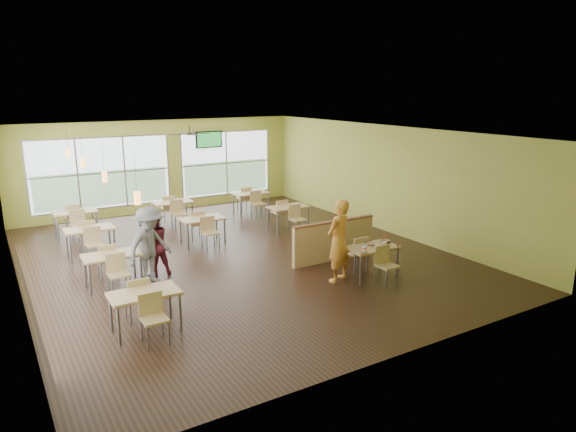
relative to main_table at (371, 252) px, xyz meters
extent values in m
plane|color=black|center=(-2.00, 3.00, -0.63)|extent=(12.00, 12.00, 0.00)
plane|color=white|center=(-2.00, 3.00, 2.57)|extent=(12.00, 12.00, 0.00)
cube|color=#BEB64D|center=(-2.00, 9.00, 0.97)|extent=(10.00, 0.04, 3.20)
cube|color=#BEB64D|center=(-2.00, -3.00, 0.97)|extent=(10.00, 0.04, 3.20)
cube|color=#BEB64D|center=(-7.00, 3.00, 0.97)|extent=(0.04, 12.00, 3.20)
cube|color=#BEB64D|center=(3.00, 3.00, 0.97)|extent=(0.04, 12.00, 3.20)
cube|color=white|center=(-6.98, 1.00, 0.89)|extent=(0.02, 4.50, 2.35)
cube|color=white|center=(-6.98, 6.00, 0.89)|extent=(0.02, 4.50, 2.35)
cube|color=white|center=(-4.00, 8.98, 0.89)|extent=(4.50, 0.02, 2.35)
cube|color=white|center=(0.50, 8.98, 0.89)|extent=(3.50, 0.02, 2.35)
cube|color=#B7BABC|center=(-6.97, 3.50, -0.28)|extent=(0.04, 9.40, 0.05)
cube|color=#B7BABC|center=(-1.75, 8.97, -0.28)|extent=(8.00, 0.04, 0.05)
cube|color=tan|center=(0.00, 0.00, 0.10)|extent=(1.20, 0.70, 0.04)
cube|color=brown|center=(0.00, 0.00, 0.07)|extent=(1.22, 0.71, 0.01)
cylinder|color=slate|center=(-0.54, -0.29, -0.28)|extent=(0.05, 0.05, 0.71)
cylinder|color=slate|center=(0.54, -0.29, -0.28)|extent=(0.05, 0.05, 0.71)
cylinder|color=slate|center=(-0.54, 0.29, -0.28)|extent=(0.05, 0.05, 0.71)
cylinder|color=slate|center=(0.54, 0.29, -0.28)|extent=(0.05, 0.05, 0.71)
cube|color=tan|center=(0.00, 0.55, -0.18)|extent=(0.42, 0.42, 0.04)
cube|color=tan|center=(0.00, 0.74, 0.04)|extent=(0.42, 0.04, 0.40)
cube|color=tan|center=(0.00, -0.55, -0.18)|extent=(0.42, 0.42, 0.04)
cube|color=tan|center=(0.00, -0.74, 0.04)|extent=(0.42, 0.04, 0.40)
cube|color=tan|center=(0.00, 1.45, -0.13)|extent=(2.40, 0.12, 1.00)
cube|color=brown|center=(0.00, 1.45, 0.39)|extent=(2.40, 0.14, 0.04)
cube|color=tan|center=(-5.20, 0.00, 0.10)|extent=(1.20, 0.70, 0.04)
cube|color=brown|center=(-5.20, 0.00, 0.07)|extent=(1.22, 0.71, 0.01)
cylinder|color=slate|center=(-5.74, -0.29, -0.28)|extent=(0.05, 0.05, 0.71)
cylinder|color=slate|center=(-4.66, -0.29, -0.28)|extent=(0.05, 0.05, 0.71)
cylinder|color=slate|center=(-5.74, 0.29, -0.28)|extent=(0.05, 0.05, 0.71)
cylinder|color=slate|center=(-4.66, 0.29, -0.28)|extent=(0.05, 0.05, 0.71)
cube|color=tan|center=(-5.20, 0.55, -0.18)|extent=(0.42, 0.42, 0.04)
cube|color=tan|center=(-5.20, 0.74, 0.04)|extent=(0.42, 0.04, 0.40)
cube|color=tan|center=(-5.20, -0.55, -0.18)|extent=(0.42, 0.42, 0.04)
cube|color=tan|center=(-5.20, -0.74, 0.04)|extent=(0.42, 0.04, 0.40)
cube|color=tan|center=(-5.20, 2.50, 0.10)|extent=(1.20, 0.70, 0.04)
cube|color=brown|center=(-5.20, 2.50, 0.07)|extent=(1.22, 0.71, 0.01)
cylinder|color=slate|center=(-5.74, 2.21, -0.28)|extent=(0.05, 0.05, 0.71)
cylinder|color=slate|center=(-4.66, 2.21, -0.28)|extent=(0.05, 0.05, 0.71)
cylinder|color=slate|center=(-5.74, 2.79, -0.28)|extent=(0.05, 0.05, 0.71)
cylinder|color=slate|center=(-4.66, 2.79, -0.28)|extent=(0.05, 0.05, 0.71)
cube|color=tan|center=(-5.20, 3.05, -0.18)|extent=(0.42, 0.42, 0.04)
cube|color=tan|center=(-5.20, 3.24, 0.04)|extent=(0.42, 0.04, 0.40)
cube|color=tan|center=(-5.20, 1.95, -0.18)|extent=(0.42, 0.42, 0.04)
cube|color=tan|center=(-5.20, 1.76, 0.04)|extent=(0.42, 0.04, 0.40)
cube|color=tan|center=(-5.20, 5.00, 0.10)|extent=(1.20, 0.70, 0.04)
cube|color=brown|center=(-5.20, 5.00, 0.07)|extent=(1.22, 0.71, 0.01)
cylinder|color=slate|center=(-5.74, 4.71, -0.28)|extent=(0.05, 0.05, 0.71)
cylinder|color=slate|center=(-4.66, 4.71, -0.28)|extent=(0.05, 0.05, 0.71)
cylinder|color=slate|center=(-5.74, 5.29, -0.28)|extent=(0.05, 0.05, 0.71)
cylinder|color=slate|center=(-4.66, 5.29, -0.28)|extent=(0.05, 0.05, 0.71)
cube|color=tan|center=(-5.20, 5.55, -0.18)|extent=(0.42, 0.42, 0.04)
cube|color=tan|center=(-5.20, 5.74, 0.04)|extent=(0.42, 0.04, 0.40)
cube|color=tan|center=(-5.20, 4.45, -0.18)|extent=(0.42, 0.42, 0.04)
cube|color=tan|center=(-5.20, 4.26, 0.04)|extent=(0.42, 0.04, 0.40)
cube|color=tan|center=(-5.20, 7.20, 0.10)|extent=(1.20, 0.70, 0.04)
cube|color=brown|center=(-5.20, 7.20, 0.07)|extent=(1.22, 0.71, 0.01)
cylinder|color=slate|center=(-5.74, 6.91, -0.28)|extent=(0.05, 0.05, 0.71)
cylinder|color=slate|center=(-4.66, 6.91, -0.28)|extent=(0.05, 0.05, 0.71)
cylinder|color=slate|center=(-5.74, 7.49, -0.28)|extent=(0.05, 0.05, 0.71)
cylinder|color=slate|center=(-4.66, 7.49, -0.28)|extent=(0.05, 0.05, 0.71)
cube|color=tan|center=(-5.20, 7.75, -0.18)|extent=(0.42, 0.42, 0.04)
cube|color=tan|center=(-5.20, 7.94, 0.04)|extent=(0.42, 0.04, 0.40)
cube|color=tan|center=(-5.20, 6.65, -0.18)|extent=(0.42, 0.42, 0.04)
cube|color=tan|center=(-5.20, 6.46, 0.04)|extent=(0.42, 0.04, 0.40)
cube|color=tan|center=(-2.30, 4.50, 0.10)|extent=(1.20, 0.70, 0.04)
cube|color=brown|center=(-2.30, 4.50, 0.07)|extent=(1.22, 0.71, 0.01)
cylinder|color=slate|center=(-2.84, 4.21, -0.28)|extent=(0.05, 0.05, 0.71)
cylinder|color=slate|center=(-1.76, 4.21, -0.28)|extent=(0.05, 0.05, 0.71)
cylinder|color=slate|center=(-2.84, 4.79, -0.28)|extent=(0.05, 0.05, 0.71)
cylinder|color=slate|center=(-1.76, 4.79, -0.28)|extent=(0.05, 0.05, 0.71)
cube|color=tan|center=(-2.30, 5.05, -0.18)|extent=(0.42, 0.42, 0.04)
cube|color=tan|center=(-2.30, 5.24, 0.04)|extent=(0.42, 0.04, 0.40)
cube|color=tan|center=(-2.30, 3.95, -0.18)|extent=(0.42, 0.42, 0.04)
cube|color=tan|center=(-2.30, 3.76, 0.04)|extent=(0.42, 0.04, 0.40)
cube|color=tan|center=(-2.30, 7.00, 0.10)|extent=(1.20, 0.70, 0.04)
cube|color=brown|center=(-2.30, 7.00, 0.07)|extent=(1.22, 0.71, 0.01)
cylinder|color=slate|center=(-2.84, 6.71, -0.28)|extent=(0.05, 0.05, 0.71)
cylinder|color=slate|center=(-1.76, 6.71, -0.28)|extent=(0.05, 0.05, 0.71)
cylinder|color=slate|center=(-2.84, 7.29, -0.28)|extent=(0.05, 0.05, 0.71)
cylinder|color=slate|center=(-1.76, 7.29, -0.28)|extent=(0.05, 0.05, 0.71)
cube|color=tan|center=(-2.30, 7.55, -0.18)|extent=(0.42, 0.42, 0.04)
cube|color=tan|center=(-2.30, 7.74, 0.04)|extent=(0.42, 0.04, 0.40)
cube|color=tan|center=(-2.30, 6.45, -0.18)|extent=(0.42, 0.42, 0.04)
cube|color=tan|center=(-2.30, 6.26, 0.04)|extent=(0.42, 0.04, 0.40)
cube|color=tan|center=(0.50, 4.50, 0.10)|extent=(1.20, 0.70, 0.04)
cube|color=brown|center=(0.50, 4.50, 0.07)|extent=(1.22, 0.71, 0.01)
cylinder|color=slate|center=(-0.04, 4.21, -0.28)|extent=(0.05, 0.05, 0.71)
cylinder|color=slate|center=(1.04, 4.21, -0.28)|extent=(0.05, 0.05, 0.71)
cylinder|color=slate|center=(-0.04, 4.79, -0.28)|extent=(0.05, 0.05, 0.71)
cylinder|color=slate|center=(1.04, 4.79, -0.28)|extent=(0.05, 0.05, 0.71)
cube|color=tan|center=(0.50, 5.05, -0.18)|extent=(0.42, 0.42, 0.04)
cube|color=tan|center=(0.50, 5.24, 0.04)|extent=(0.42, 0.04, 0.40)
cube|color=tan|center=(0.50, 3.95, -0.18)|extent=(0.42, 0.42, 0.04)
cube|color=tan|center=(0.50, 3.76, 0.04)|extent=(0.42, 0.04, 0.40)
cube|color=tan|center=(0.50, 7.00, 0.10)|extent=(1.20, 0.70, 0.04)
cube|color=brown|center=(0.50, 7.00, 0.07)|extent=(1.22, 0.71, 0.01)
cylinder|color=slate|center=(-0.04, 6.71, -0.28)|extent=(0.05, 0.05, 0.71)
cylinder|color=slate|center=(1.04, 6.71, -0.28)|extent=(0.05, 0.05, 0.71)
cylinder|color=slate|center=(-0.04, 7.29, -0.28)|extent=(0.05, 0.05, 0.71)
cylinder|color=slate|center=(1.04, 7.29, -0.28)|extent=(0.05, 0.05, 0.71)
cube|color=tan|center=(0.50, 7.55, -0.18)|extent=(0.42, 0.42, 0.04)
cube|color=tan|center=(0.50, 7.74, 0.04)|extent=(0.42, 0.04, 0.40)
cube|color=tan|center=(0.50, 6.45, -0.18)|extent=(0.42, 0.42, 0.04)
cube|color=tan|center=(0.50, 6.26, 0.04)|extent=(0.42, 0.04, 0.40)
cylinder|color=#2D2119|center=(-5.20, 0.00, 2.22)|extent=(0.01, 0.01, 0.70)
cylinder|color=orange|center=(-5.20, 0.00, 1.82)|extent=(0.11, 0.11, 0.22)
cylinder|color=#2D2119|center=(-5.20, 2.50, 2.22)|extent=(0.01, 0.01, 0.70)
cylinder|color=orange|center=(-5.20, 2.50, 1.82)|extent=(0.11, 0.11, 0.22)
cylinder|color=#2D2119|center=(-5.20, 5.00, 2.22)|extent=(0.01, 0.01, 0.70)
cylinder|color=orange|center=(-5.20, 5.00, 1.82)|extent=(0.11, 0.11, 0.22)
cylinder|color=#2D2119|center=(-5.20, 7.20, 2.22)|extent=(0.01, 0.01, 0.70)
cylinder|color=orange|center=(-5.20, 7.20, 1.82)|extent=(0.11, 0.11, 0.22)
cylinder|color=#2D2119|center=(-2.00, 6.00, 2.45)|extent=(0.03, 0.03, 0.24)
cylinder|color=#2D2119|center=(-2.00, 6.00, 2.31)|extent=(0.16, 0.16, 0.06)
cube|color=#2D2119|center=(-1.65, 6.00, 2.31)|extent=(0.55, 0.10, 0.01)
cube|color=#2D2119|center=(-2.00, 6.35, 2.31)|extent=(0.10, 0.55, 0.01)
cube|color=#2D2119|center=(-2.35, 6.00, 2.31)|extent=(0.55, 0.10, 0.01)
cube|color=#2D2119|center=(-2.00, 5.65, 2.31)|extent=(0.10, 0.55, 0.01)
cube|color=black|center=(-0.20, 8.90, 1.82)|extent=(1.00, 0.06, 0.60)
cube|color=green|center=(-0.20, 8.87, 1.82)|extent=(0.90, 0.01, 0.52)
imported|color=orange|center=(-0.76, 0.25, 0.31)|extent=(0.80, 0.66, 1.89)
imported|color=maroon|center=(-4.21, 2.69, 0.14)|extent=(0.80, 0.65, 1.54)
imported|color=slate|center=(-4.43, 2.28, 0.25)|extent=(1.30, 1.06, 1.75)
cone|color=white|center=(-0.34, -0.16, 0.17)|extent=(0.08, 0.08, 0.11)
cylinder|color=red|center=(-0.34, -0.16, 0.18)|extent=(0.08, 0.08, 0.03)
cylinder|color=white|center=(-0.34, -0.16, 0.23)|extent=(0.09, 0.09, 0.01)
cylinder|color=blue|center=(-0.34, -0.16, 0.33)|extent=(0.02, 0.05, 0.20)
cone|color=white|center=(-0.05, -0.24, 0.17)|extent=(0.08, 0.08, 0.11)
cylinder|color=red|center=(-0.05, -0.24, 0.18)|extent=(0.08, 0.08, 0.03)
cylinder|color=white|center=(-0.05, -0.24, 0.24)|extent=(0.09, 0.09, 0.01)
cylinder|color=gold|center=(-0.05, -0.24, 0.33)|extent=(0.02, 0.05, 0.20)
cone|color=white|center=(0.18, -0.20, 0.18)|extent=(0.09, 0.09, 0.12)
cylinder|color=red|center=(0.18, -0.20, 0.18)|extent=(0.08, 0.08, 0.03)
cylinder|color=white|center=(0.18, -0.20, 0.24)|extent=(0.09, 0.09, 0.01)
cylinder|color=red|center=(0.18, -0.20, 0.35)|extent=(0.02, 0.06, 0.22)
cone|color=white|center=(0.24, -0.17, 0.18)|extent=(0.09, 0.09, 0.11)
cylinder|color=red|center=(0.24, -0.17, 0.18)|extent=(0.08, 0.08, 0.03)
cylinder|color=white|center=(0.24, -0.17, 0.24)|extent=(0.09, 0.09, 0.01)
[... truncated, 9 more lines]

